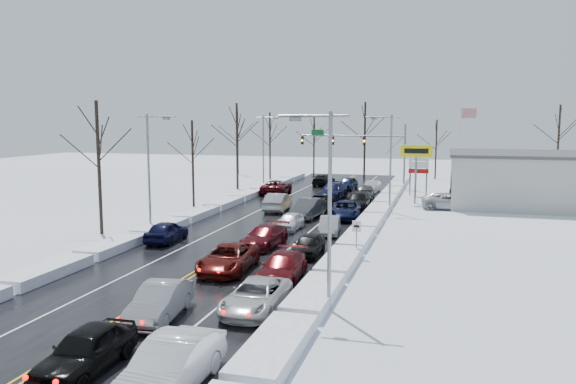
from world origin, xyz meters
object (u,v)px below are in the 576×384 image
(queued_car_0, at_px, (87,371))
(oncoming_car_0, at_px, (278,211))
(dealership_building, at_px, (556,180))
(tires_plus_sign, at_px, (416,155))
(traffic_signal_mast, at_px, (364,144))
(flagpole, at_px, (461,141))

(queued_car_0, xyz_separation_m, oncoming_car_0, (-3.42, 34.25, 0.00))
(dealership_building, bearing_deg, tires_plus_sign, -171.53)
(dealership_building, height_order, oncoming_car_0, dealership_building)
(traffic_signal_mast, relative_size, dealership_building, 0.65)
(traffic_signal_mast, bearing_deg, dealership_building, -25.95)
(dealership_building, xyz_separation_m, oncoming_car_0, (-25.69, -10.20, -2.66))
(oncoming_car_0, bearing_deg, tires_plus_sign, -149.90)
(dealership_building, bearing_deg, flagpole, 126.27)
(flagpole, distance_m, queued_car_0, 58.33)
(flagpole, relative_size, oncoming_car_0, 1.95)
(tires_plus_sign, height_order, queued_car_0, tires_plus_sign)
(traffic_signal_mast, bearing_deg, oncoming_car_0, -104.35)
(queued_car_0, bearing_deg, tires_plus_sign, 77.46)
(tires_plus_sign, distance_m, queued_car_0, 43.63)
(traffic_signal_mast, bearing_deg, tires_plus_sign, -59.54)
(tires_plus_sign, distance_m, flagpole, 14.79)
(tires_plus_sign, xyz_separation_m, flagpole, (4.67, 14.01, 0.93))
(flagpole, xyz_separation_m, dealership_building, (8.80, -12.00, -3.27))
(tires_plus_sign, xyz_separation_m, dealership_building, (13.48, 2.01, -2.34))
(dealership_building, relative_size, queued_car_0, 4.48)
(oncoming_car_0, bearing_deg, queued_car_0, 91.96)
(traffic_signal_mast, distance_m, tires_plus_sign, 13.92)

